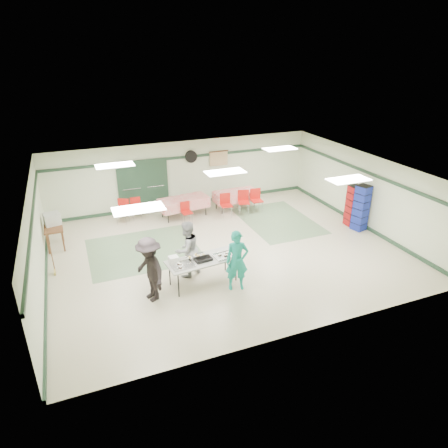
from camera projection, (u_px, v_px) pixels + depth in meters
name	position (u px, v px, depth m)	size (l,w,h in m)	color
floor	(225.00, 250.00, 13.17)	(11.00, 11.00, 0.00)	beige
ceiling	(225.00, 171.00, 12.06)	(11.00, 11.00, 0.00)	silver
wall_back	(184.00, 174.00, 16.42)	(11.00, 11.00, 0.00)	beige
wall_front	(301.00, 285.00, 8.80)	(11.00, 11.00, 0.00)	beige
wall_left	(36.00, 242.00, 10.75)	(9.00, 9.00, 0.00)	beige
wall_right	(365.00, 191.00, 14.48)	(9.00, 9.00, 0.00)	beige
trim_back	(184.00, 157.00, 16.11)	(11.00, 0.06, 0.10)	#203C2A
baseboard_back	(186.00, 203.00, 16.93)	(11.00, 0.06, 0.12)	#203C2A
trim_left	(32.00, 218.00, 10.47)	(9.00, 0.06, 0.10)	#203C2A
baseboard_left	(46.00, 282.00, 11.29)	(9.00, 0.06, 0.12)	#203C2A
trim_right	(368.00, 172.00, 14.18)	(9.00, 0.06, 0.10)	#203C2A
baseboard_right	(360.00, 223.00, 15.00)	(9.00, 0.06, 0.12)	#203C2A
green_patch_a	(144.00, 250.00, 13.17)	(3.50, 3.00, 0.01)	gray
green_patch_b	(278.00, 221.00, 15.39)	(2.50, 3.50, 0.01)	gray
double_door_left	(131.00, 187.00, 15.75)	(0.90, 0.06, 2.10)	#939693
double_door_right	(155.00, 185.00, 16.07)	(0.90, 0.06, 2.10)	#939693
door_frame	(143.00, 186.00, 15.89)	(2.00, 0.03, 2.15)	#203C2A
wall_fan	(191.00, 157.00, 16.19)	(0.50, 0.50, 0.10)	black
scroll_banner	(219.00, 159.00, 16.68)	(0.80, 0.02, 0.60)	tan
serving_table	(203.00, 261.00, 11.08)	(2.11, 1.03, 0.76)	#B9B9B4
sheet_tray_right	(225.00, 256.00, 11.22)	(0.58, 0.44, 0.02)	silver
sheet_tray_mid	(197.00, 257.00, 11.14)	(0.54, 0.41, 0.02)	silver
sheet_tray_left	(183.00, 266.00, 10.72)	(0.61, 0.46, 0.02)	silver
baking_pan	(203.00, 259.00, 10.99)	(0.47, 0.29, 0.08)	black
foam_box_stack	(174.00, 260.00, 10.79)	(0.24, 0.22, 0.22)	white
volunteer_teal	(237.00, 261.00, 10.78)	(0.63, 0.41, 1.72)	#159484
volunteer_grey	(187.00, 249.00, 11.42)	(0.82, 0.64, 1.70)	gray
volunteer_dark	(150.00, 270.00, 10.29)	(1.16, 0.67, 1.79)	black
dining_table_a	(235.00, 195.00, 16.31)	(1.80, 0.86, 0.77)	red
dining_table_b	(184.00, 203.00, 15.56)	(2.00, 1.09, 0.77)	red
chair_a	(243.00, 199.00, 15.86)	(0.55, 0.55, 0.94)	red
chair_b	(226.00, 202.00, 15.61)	(0.47, 0.47, 0.91)	red
chair_c	(256.00, 198.00, 16.06)	(0.47, 0.47, 0.93)	red
chair_d	(186.00, 210.00, 15.08)	(0.40, 0.41, 0.81)	red
chair_loose_a	(136.00, 206.00, 15.39)	(0.41, 0.41, 0.84)	red
chair_loose_b	(123.00, 208.00, 15.02)	(0.58, 0.58, 0.92)	red
crate_stack_blue_a	(361.00, 208.00, 14.30)	(0.37, 0.37, 1.68)	navy
crate_stack_red	(353.00, 206.00, 14.73)	(0.40, 0.40, 1.55)	#A21110
crate_stack_blue_b	(361.00, 208.00, 14.31)	(0.43, 0.43, 1.69)	navy
printer_table	(54.00, 230.00, 13.08)	(0.60, 0.91, 0.74)	brown
office_printer	(52.00, 219.00, 13.18)	(0.50, 0.44, 0.39)	#B7B8B3
broom	(51.00, 253.00, 11.58)	(0.03, 0.03, 1.27)	brown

